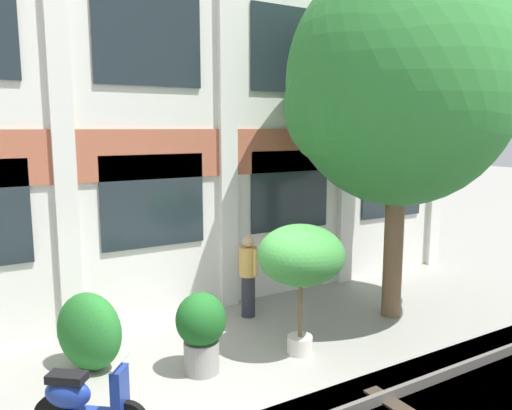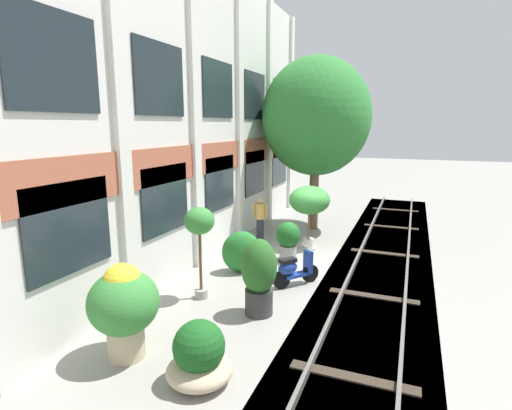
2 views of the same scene
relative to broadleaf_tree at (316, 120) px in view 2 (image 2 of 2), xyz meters
name	(u,v)px [view 2 (image 2 of 2)]	position (x,y,z in m)	size (l,w,h in m)	color
ground_plane	(300,260)	(-3.92, -0.56, -4.27)	(80.00, 80.00, 0.00)	gray
apartment_facade	(211,113)	(-3.92, 2.41, 0.18)	(15.56, 0.64, 8.96)	silver
rail_tracks	(380,275)	(-3.92, -2.91, -4.41)	(23.20, 2.80, 0.43)	#5B5449
broadleaf_tree	(316,120)	(0.00, 0.00, 0.00)	(4.34, 4.13, 6.63)	brown
potted_plant_stone_basin	(288,239)	(-4.08, -0.20, -3.59)	(0.74, 0.74, 1.21)	gray
potted_plant_ribbed_drum	(124,304)	(-10.11, 0.95, -3.26)	(1.24, 1.24, 1.76)	tan
potted_plant_tall_urn	(309,201)	(-2.47, -0.44, -2.69)	(1.36, 1.36, 2.10)	beige
potted_plant_fluted_column	(259,274)	(-7.69, -0.65, -3.36)	(0.78, 0.78, 1.71)	#333333
potted_plant_wide_bowl	(199,357)	(-10.25, -0.61, -3.83)	(1.09, 1.09, 1.05)	tan
potted_plant_low_pan	(199,226)	(-7.42, 0.94, -2.49)	(0.71, 0.71, 2.23)	gray
scooter_second_parked	(294,270)	(-5.90, -0.93, -3.83)	(1.13, 0.94, 0.98)	black
resident_by_doorway	(260,218)	(-2.39, 1.36, -3.43)	(0.34, 0.53, 1.57)	#282833
topiary_hedge	(241,252)	(-5.47, 0.74, -3.68)	(1.09, 0.70, 1.18)	#236B28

